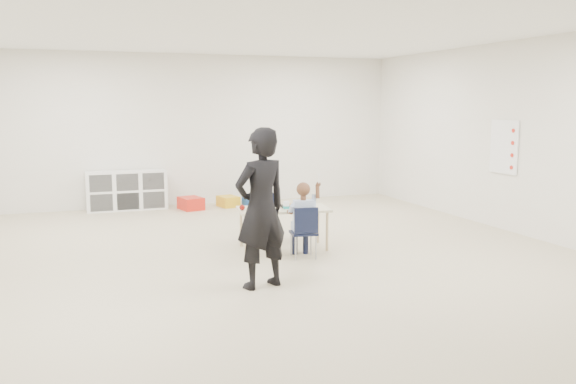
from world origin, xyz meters
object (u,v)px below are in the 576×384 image
object	(u,v)px
cubby_shelf	(127,190)
adult	(261,209)
child	(304,217)
chair_near	(304,232)
table	(283,228)

from	to	relation	value
cubby_shelf	adult	world-z (taller)	adult
child	cubby_shelf	world-z (taller)	child
child	adult	distance (m)	1.35
chair_near	adult	xyz separation A→B (m)	(-0.86, -1.00, 0.50)
chair_near	child	size ratio (longest dim) A/B	0.63
table	cubby_shelf	world-z (taller)	cubby_shelf
child	adult	size ratio (longest dim) A/B	0.62
cubby_shelf	table	bearing A→B (deg)	-66.20
chair_near	child	bearing A→B (deg)	0.00
table	chair_near	size ratio (longest dim) A/B	1.93
chair_near	cubby_shelf	distance (m)	4.62
chair_near	child	world-z (taller)	child
cubby_shelf	adult	bearing A→B (deg)	-80.59
chair_near	adult	bearing A→B (deg)	-122.71
child	cubby_shelf	bearing A→B (deg)	120.04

